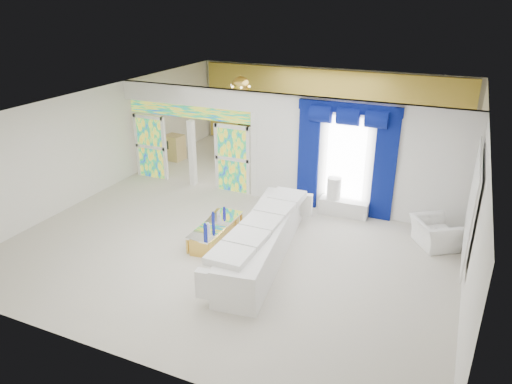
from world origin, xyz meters
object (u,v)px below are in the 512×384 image
at_px(white_sofa, 263,241).
at_px(console_table, 344,207).
at_px(armchair, 434,233).
at_px(grand_piano, 254,143).
at_px(coffee_table, 216,232).

relative_size(white_sofa, console_table, 3.33).
bearing_deg(white_sofa, armchair, 24.10).
relative_size(console_table, grand_piano, 0.69).
xyz_separation_m(white_sofa, console_table, (1.08, 2.88, -0.19)).
relative_size(white_sofa, armchair, 4.26).
height_order(white_sofa, armchair, white_sofa).
height_order(console_table, grand_piano, grand_piano).
bearing_deg(grand_piano, console_table, -57.40).
bearing_deg(white_sofa, console_table, 61.63).
distance_m(white_sofa, coffee_table, 1.40).
bearing_deg(console_table, grand_piano, 139.44).
bearing_deg(white_sofa, coffee_table, 159.74).
relative_size(coffee_table, grand_piano, 0.97).
bearing_deg(console_table, coffee_table, -133.35).
bearing_deg(coffee_table, white_sofa, -12.53).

